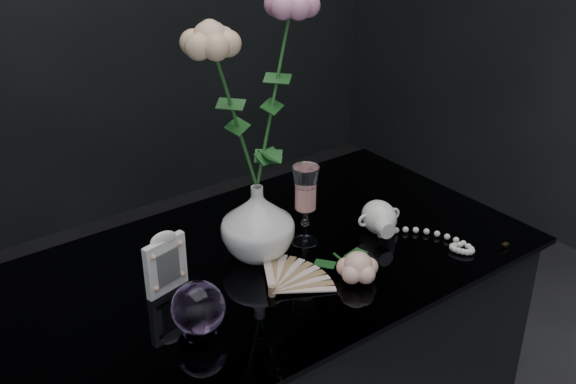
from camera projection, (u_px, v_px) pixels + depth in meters
vase at (258, 222)px, 1.28m from camera, size 0.17×0.17×0.15m
wine_glass at (305, 206)px, 1.32m from camera, size 0.05×0.05×0.17m
picture_frame at (165, 261)px, 1.18m from camera, size 0.10×0.09×0.12m
paperweight at (198, 308)px, 1.09m from camera, size 0.10×0.10×0.09m
paper_fan at (272, 290)px, 1.19m from camera, size 0.24×0.20×0.02m
loose_rose at (358, 267)px, 1.22m from camera, size 0.18×0.20×0.06m
pearl_jar at (379, 216)px, 1.38m from camera, size 0.29×0.30×0.07m
roses at (256, 86)px, 1.16m from camera, size 0.27×0.12×0.40m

